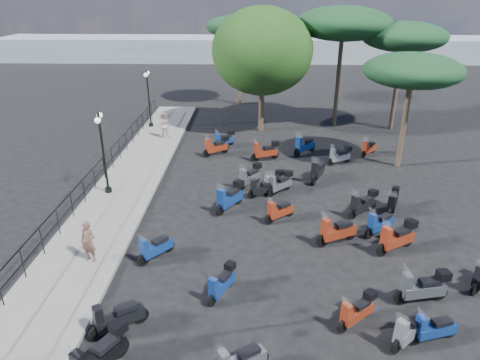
{
  "coord_description": "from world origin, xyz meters",
  "views": [
    {
      "loc": [
        -0.39,
        -16.1,
        8.81
      ],
      "look_at": [
        -0.9,
        1.04,
        1.2
      ],
      "focal_mm": 32.0,
      "sensor_mm": 36.0,
      "label": 1
    }
  ],
  "objects_px": {
    "scooter_2": "(155,248)",
    "pine_2": "(239,27)",
    "scooter_16": "(265,151)",
    "scooter_28": "(369,148)",
    "scooter_27": "(340,156)",
    "pine_3": "(413,71)",
    "scooter_21": "(318,171)",
    "broadleaf_tree": "(262,51)",
    "scooter_23": "(423,288)",
    "scooter_15": "(280,184)",
    "scooter_20": "(379,224)",
    "scooter_22": "(304,146)",
    "woman": "(88,242)",
    "scooter_18": "(409,330)",
    "scooter_12": "(357,311)",
    "scooter_9": "(263,188)",
    "scooter_4": "(216,147)",
    "lamp_post_1": "(103,148)",
    "pine_0": "(343,24)",
    "scooter_13": "(337,232)",
    "scooter_26": "(363,204)",
    "scooter_3": "(230,198)",
    "scooter_17": "(433,329)",
    "scooter_14": "(273,183)",
    "scooter_25": "(393,202)",
    "scooter_10": "(224,140)",
    "scooter_19": "(397,238)",
    "scooter_6": "(222,283)",
    "scooter_7": "(279,211)",
    "scooter_1": "(117,318)",
    "scooter_8": "(250,177)",
    "pine_1": "(404,37)",
    "lamp_post_2": "(148,95)"
  },
  "relations": [
    {
      "from": "scooter_21",
      "to": "scooter_23",
      "type": "distance_m",
      "value": 9.4
    },
    {
      "from": "scooter_1",
      "to": "scooter_17",
      "type": "xyz_separation_m",
      "value": [
        8.66,
        -0.1,
        -0.06
      ]
    },
    {
      "from": "scooter_3",
      "to": "pine_2",
      "type": "relative_size",
      "value": 0.23
    },
    {
      "from": "scooter_21",
      "to": "broadleaf_tree",
      "type": "distance_m",
      "value": 10.03
    },
    {
      "from": "scooter_17",
      "to": "scooter_22",
      "type": "relative_size",
      "value": 1.0
    },
    {
      "from": "scooter_10",
      "to": "pine_2",
      "type": "distance_m",
      "value": 12.38
    },
    {
      "from": "scooter_3",
      "to": "scooter_17",
      "type": "height_order",
      "value": "scooter_3"
    },
    {
      "from": "scooter_27",
      "to": "scooter_3",
      "type": "bearing_deg",
      "value": 105.51
    },
    {
      "from": "scooter_15",
      "to": "scooter_2",
      "type": "bearing_deg",
      "value": 96.26
    },
    {
      "from": "lamp_post_2",
      "to": "scooter_17",
      "type": "bearing_deg",
      "value": -63.15
    },
    {
      "from": "lamp_post_1",
      "to": "scooter_15",
      "type": "height_order",
      "value": "lamp_post_1"
    },
    {
      "from": "woman",
      "to": "scooter_18",
      "type": "xyz_separation_m",
      "value": [
        9.88,
        -3.39,
        -0.46
      ]
    },
    {
      "from": "scooter_10",
      "to": "scooter_13",
      "type": "xyz_separation_m",
      "value": [
        4.93,
        -10.82,
        0.04
      ]
    },
    {
      "from": "scooter_15",
      "to": "scooter_19",
      "type": "height_order",
      "value": "scooter_19"
    },
    {
      "from": "scooter_4",
      "to": "scooter_21",
      "type": "relative_size",
      "value": 0.85
    },
    {
      "from": "scooter_27",
      "to": "scooter_28",
      "type": "xyz_separation_m",
      "value": [
        1.92,
        1.4,
        -0.04
      ]
    },
    {
      "from": "scooter_9",
      "to": "scooter_23",
      "type": "height_order",
      "value": "scooter_23"
    },
    {
      "from": "pine_0",
      "to": "pine_2",
      "type": "distance_m",
      "value": 9.23
    },
    {
      "from": "lamp_post_1",
      "to": "scooter_27",
      "type": "height_order",
      "value": "lamp_post_1"
    },
    {
      "from": "scooter_27",
      "to": "pine_2",
      "type": "height_order",
      "value": "pine_2"
    },
    {
      "from": "scooter_2",
      "to": "pine_2",
      "type": "relative_size",
      "value": 0.18
    },
    {
      "from": "lamp_post_1",
      "to": "scooter_22",
      "type": "xyz_separation_m",
      "value": [
        9.77,
        5.78,
        -1.82
      ]
    },
    {
      "from": "woman",
      "to": "scooter_19",
      "type": "height_order",
      "value": "woman"
    },
    {
      "from": "scooter_9",
      "to": "pine_2",
      "type": "distance_m",
      "value": 18.8
    },
    {
      "from": "scooter_15",
      "to": "scooter_26",
      "type": "bearing_deg",
      "value": -164.64
    },
    {
      "from": "scooter_16",
      "to": "scooter_28",
      "type": "xyz_separation_m",
      "value": [
        6.02,
        0.92,
        -0.09
      ]
    },
    {
      "from": "broadleaf_tree",
      "to": "pine_0",
      "type": "distance_m",
      "value": 5.68
    },
    {
      "from": "scooter_9",
      "to": "scooter_18",
      "type": "relative_size",
      "value": 1.11
    },
    {
      "from": "scooter_2",
      "to": "scooter_27",
      "type": "relative_size",
      "value": 0.91
    },
    {
      "from": "scooter_14",
      "to": "scooter_28",
      "type": "height_order",
      "value": "scooter_28"
    },
    {
      "from": "lamp_post_1",
      "to": "broadleaf_tree",
      "type": "bearing_deg",
      "value": 41.82
    },
    {
      "from": "scooter_6",
      "to": "scooter_10",
      "type": "relative_size",
      "value": 1.11
    },
    {
      "from": "scooter_17",
      "to": "scooter_28",
      "type": "bearing_deg",
      "value": -23.36
    },
    {
      "from": "scooter_25",
      "to": "broadleaf_tree",
      "type": "xyz_separation_m",
      "value": [
        -5.5,
        11.74,
        4.77
      ]
    },
    {
      "from": "woman",
      "to": "scooter_1",
      "type": "relative_size",
      "value": 1.05
    },
    {
      "from": "scooter_10",
      "to": "scooter_25",
      "type": "distance_m",
      "value": 11.34
    },
    {
      "from": "scooter_4",
      "to": "scooter_10",
      "type": "xyz_separation_m",
      "value": [
        0.38,
        1.43,
        -0.06
      ]
    },
    {
      "from": "scooter_20",
      "to": "scooter_22",
      "type": "xyz_separation_m",
      "value": [
        -1.96,
        8.97,
        0.06
      ]
    },
    {
      "from": "scooter_27",
      "to": "scooter_17",
      "type": "bearing_deg",
      "value": 152.27
    },
    {
      "from": "scooter_15",
      "to": "pine_1",
      "type": "relative_size",
      "value": 0.18
    },
    {
      "from": "scooter_13",
      "to": "broadleaf_tree",
      "type": "bearing_deg",
      "value": -15.87
    },
    {
      "from": "scooter_20",
      "to": "broadleaf_tree",
      "type": "relative_size",
      "value": 0.17
    },
    {
      "from": "scooter_26",
      "to": "scooter_7",
      "type": "bearing_deg",
      "value": 62.17
    },
    {
      "from": "scooter_16",
      "to": "scooter_15",
      "type": "bearing_deg",
      "value": 164.17
    },
    {
      "from": "scooter_27",
      "to": "pine_3",
      "type": "bearing_deg",
      "value": -122.4
    },
    {
      "from": "scooter_1",
      "to": "scooter_8",
      "type": "distance_m",
      "value": 10.56
    },
    {
      "from": "scooter_12",
      "to": "scooter_18",
      "type": "bearing_deg",
      "value": -157.6
    },
    {
      "from": "scooter_12",
      "to": "broadleaf_tree",
      "type": "height_order",
      "value": "broadleaf_tree"
    },
    {
      "from": "scooter_9",
      "to": "scooter_15",
      "type": "bearing_deg",
      "value": -86.49
    },
    {
      "from": "scooter_4",
      "to": "scooter_17",
      "type": "bearing_deg",
      "value": 170.14
    }
  ]
}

